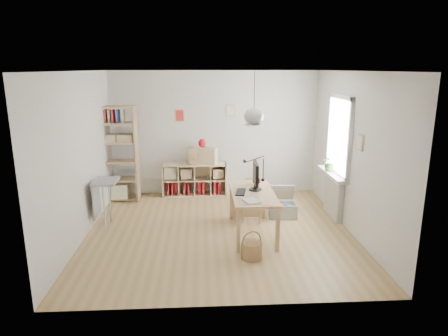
{
  "coord_description": "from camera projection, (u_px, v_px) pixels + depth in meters",
  "views": [
    {
      "loc": [
        -0.29,
        -6.44,
        2.74
      ],
      "look_at": [
        0.1,
        0.3,
        1.05
      ],
      "focal_mm": 32.0,
      "sensor_mm": 36.0,
      "label": 1
    }
  ],
  "objects": [
    {
      "name": "tall_bookshelf",
      "position": [
        117.0,
        150.0,
        8.28
      ],
      "size": [
        0.8,
        0.38,
        2.0
      ],
      "color": "tan",
      "rests_on": "ground"
    },
    {
      "name": "monitor",
      "position": [
        256.0,
        175.0,
        6.65
      ],
      "size": [
        0.22,
        0.55,
        0.48
      ],
      "rotation": [
        0.0,
        0.0,
        -0.04
      ],
      "color": "black",
      "rests_on": "desk"
    },
    {
      "name": "yarn_ball",
      "position": [
        256.0,
        181.0,
        7.02
      ],
      "size": [
        0.14,
        0.14,
        0.14
      ],
      "primitive_type": "sphere",
      "color": "#500A0D",
      "rests_on": "desk"
    },
    {
      "name": "radiator",
      "position": [
        334.0,
        196.0,
        7.52
      ],
      "size": [
        0.1,
        0.8,
        0.8
      ],
      "primitive_type": "cube",
      "color": "silver",
      "rests_on": "ground"
    },
    {
      "name": "windowsill",
      "position": [
        332.0,
        174.0,
        7.42
      ],
      "size": [
        0.22,
        1.2,
        0.06
      ],
      "primitive_type": "cube",
      "color": "white",
      "rests_on": "radiator"
    },
    {
      "name": "desk",
      "position": [
        252.0,
        197.0,
        6.64
      ],
      "size": [
        0.7,
        1.5,
        0.75
      ],
      "color": "tan",
      "rests_on": "ground"
    },
    {
      "name": "paper_tray",
      "position": [
        251.0,
        201.0,
        6.11
      ],
      "size": [
        0.27,
        0.3,
        0.03
      ],
      "primitive_type": "cube",
      "rotation": [
        0.0,
        0.0,
        0.28
      ],
      "color": "white",
      "rests_on": "desk"
    },
    {
      "name": "potted_plant",
      "position": [
        330.0,
        163.0,
        7.48
      ],
      "size": [
        0.32,
        0.28,
        0.32
      ],
      "primitive_type": "imported",
      "rotation": [
        0.0,
        0.0,
        0.11
      ],
      "color": "#316124",
      "rests_on": "windowsill"
    },
    {
      "name": "ground",
      "position": [
        219.0,
        231.0,
        6.92
      ],
      "size": [
        4.5,
        4.5,
        0.0
      ],
      "primitive_type": "plane",
      "color": "tan",
      "rests_on": "ground"
    },
    {
      "name": "keyboard",
      "position": [
        241.0,
        192.0,
        6.57
      ],
      "size": [
        0.22,
        0.4,
        0.02
      ],
      "primitive_type": "cube",
      "rotation": [
        0.0,
        0.0,
        -0.19
      ],
      "color": "black",
      "rests_on": "desk"
    },
    {
      "name": "window_unit",
      "position": [
        340.0,
        136.0,
        7.25
      ],
      "size": [
        0.07,
        1.16,
        1.46
      ],
      "color": "white",
      "rests_on": "ground"
    },
    {
      "name": "cube_shelf",
      "position": [
        194.0,
        182.0,
        8.83
      ],
      "size": [
        1.4,
        0.38,
        0.72
      ],
      "color": "beige",
      "rests_on": "ground"
    },
    {
      "name": "side_table",
      "position": [
        102.0,
        190.0,
        6.98
      ],
      "size": [
        0.4,
        0.55,
        0.85
      ],
      "color": "#949496",
      "rests_on": "ground"
    },
    {
      "name": "storage_chest",
      "position": [
        282.0,
        207.0,
        7.58
      ],
      "size": [
        0.56,
        0.62,
        0.55
      ],
      "rotation": [
        0.0,
        0.0,
        -0.06
      ],
      "color": "beige",
      "rests_on": "ground"
    },
    {
      "name": "room_shell",
      "position": [
        254.0,
        116.0,
        6.32
      ],
      "size": [
        4.5,
        4.5,
        4.5
      ],
      "color": "white",
      "rests_on": "ground"
    },
    {
      "name": "wicker_basket",
      "position": [
        251.0,
        249.0,
        5.9
      ],
      "size": [
        0.31,
        0.31,
        0.43
      ],
      "rotation": [
        0.0,
        0.0,
        0.35
      ],
      "color": "#906241",
      "rests_on": "ground"
    },
    {
      "name": "chair",
      "position": [
        254.0,
        197.0,
        7.35
      ],
      "size": [
        0.46,
        0.46,
        0.75
      ],
      "rotation": [
        0.0,
        0.0,
        -0.31
      ],
      "color": "#949496",
      "rests_on": "ground"
    },
    {
      "name": "task_lamp",
      "position": [
        253.0,
        166.0,
        7.11
      ],
      "size": [
        0.41,
        0.15,
        0.44
      ],
      "color": "black",
      "rests_on": "desk"
    },
    {
      "name": "drawer_chest",
      "position": [
        203.0,
        156.0,
        8.66
      ],
      "size": [
        0.68,
        0.47,
        0.36
      ],
      "primitive_type": "cube",
      "rotation": [
        0.0,
        0.0,
        -0.32
      ],
      "color": "beige",
      "rests_on": "cube_shelf"
    },
    {
      "name": "red_vase",
      "position": [
        202.0,
        143.0,
        8.59
      ],
      "size": [
        0.16,
        0.16,
        0.19
      ],
      "primitive_type": "ellipsoid",
      "color": "#A40D17",
      "rests_on": "drawer_chest"
    }
  ]
}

